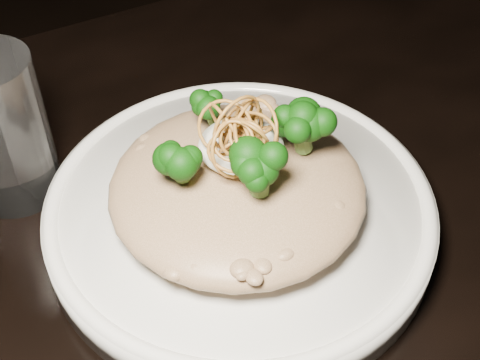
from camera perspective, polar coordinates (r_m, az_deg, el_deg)
name	(u,v)px	position (r m, az deg, el deg)	size (l,w,h in m)	color
table	(221,330)	(0.60, -1.63, -12.70)	(1.10, 0.80, 0.75)	black
plate	(240,214)	(0.54, 0.00, -2.90)	(0.31, 0.31, 0.03)	white
risotto	(237,187)	(0.51, -0.24, -0.60)	(0.20, 0.20, 0.04)	brown
broccoli	(239,127)	(0.49, -0.09, 4.56)	(0.15, 0.15, 0.06)	black
cheese	(241,146)	(0.50, 0.10, 2.94)	(0.07, 0.07, 0.02)	white
shallots	(241,125)	(0.47, 0.08, 4.73)	(0.06, 0.06, 0.04)	brown
drinking_glass	(1,130)	(0.58, -19.70, 4.04)	(0.08, 0.08, 0.13)	silver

